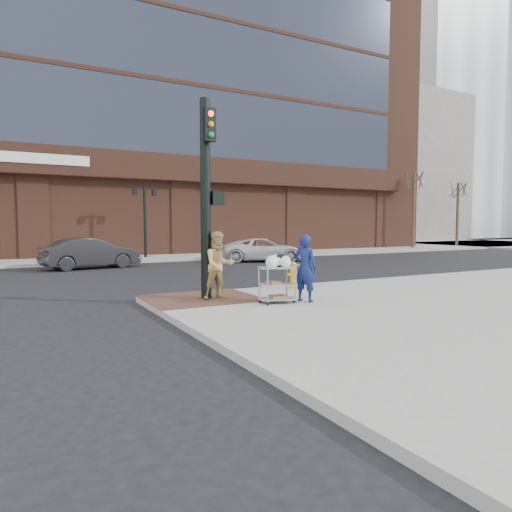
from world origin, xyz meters
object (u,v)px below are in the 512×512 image
pedestrian_tan (219,265)px  utility_cart (277,281)px  fire_hydrant (293,275)px  traffic_signal_pole (207,193)px  sedan_dark (91,253)px  lamp_post (145,214)px  minivan_white (264,250)px  woman_blue (305,268)px

pedestrian_tan → utility_cart: size_ratio=1.47×
utility_cart → fire_hydrant: (1.71, 1.91, -0.13)m
traffic_signal_pole → sedan_dark: size_ratio=1.16×
utility_cart → lamp_post: bearing=85.7°
sedan_dark → minivan_white: bearing=-103.0°
minivan_white → fire_hydrant: bearing=176.2°
pedestrian_tan → utility_cart: 1.60m
pedestrian_tan → minivan_white: bearing=52.1°
utility_cart → fire_hydrant: bearing=48.2°
lamp_post → sedan_dark: (-3.58, -3.90, -1.91)m
lamp_post → pedestrian_tan: lamp_post is taller
woman_blue → fire_hydrant: (1.01, 2.06, -0.42)m
pedestrian_tan → sedan_dark: (-1.33, 11.52, -0.30)m
traffic_signal_pole → woman_blue: size_ratio=3.04×
lamp_post → fire_hydrant: bearing=-88.2°
sedan_dark → utility_cart: bearing=179.4°
woman_blue → fire_hydrant: woman_blue is taller
sedan_dark → fire_hydrant: 11.55m
traffic_signal_pole → fire_hydrant: size_ratio=6.35×
lamp_post → utility_cart: (-1.25, -16.63, -1.94)m
lamp_post → minivan_white: bearing=-37.9°
fire_hydrant → minivan_white: bearing=64.8°
woman_blue → pedestrian_tan: (-1.69, 1.36, 0.03)m
lamp_post → utility_cart: lamp_post is taller
fire_hydrant → utility_cart: bearing=-131.8°
woman_blue → sedan_dark: size_ratio=0.38×
pedestrian_tan → sedan_dark: bearing=93.0°
traffic_signal_pole → sedan_dark: (-1.10, 11.33, -2.12)m
traffic_signal_pole → sedan_dark: traffic_signal_pole is taller
lamp_post → utility_cart: size_ratio=3.43×
traffic_signal_pole → utility_cart: (1.22, -1.41, -2.15)m
fire_hydrant → lamp_post: bearing=91.8°
minivan_white → lamp_post: bearing=73.6°
woman_blue → sedan_dark: bearing=-13.6°
pedestrian_tan → fire_hydrant: bearing=10.8°
sedan_dark → pedestrian_tan: bearing=175.6°
lamp_post → minivan_white: size_ratio=0.87×
fire_hydrant → sedan_dark: bearing=110.4°
traffic_signal_pole → woman_blue: 3.10m
traffic_signal_pole → utility_cart: size_ratio=4.28×
sedan_dark → minivan_white: (8.99, -0.31, -0.07)m
minivan_white → fire_hydrant: (-4.96, -10.52, -0.09)m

